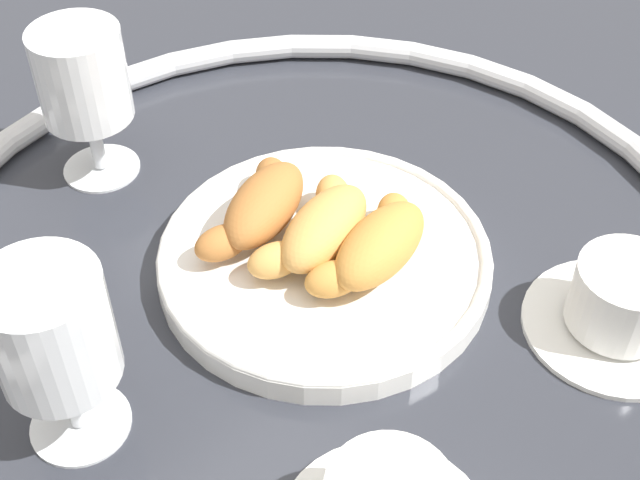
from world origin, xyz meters
TOP-DOWN VIEW (x-y plane):
  - ground_plane at (0.00, 0.00)m, footprint 2.20×2.20m
  - table_chrome_rim at (0.00, 0.00)m, footprint 0.67×0.67m
  - pastry_plate at (0.01, 0.00)m, footprint 0.26×0.26m
  - croissant_large at (0.02, -0.04)m, footprint 0.14×0.07m
  - croissant_small at (0.01, 0.01)m, footprint 0.14×0.08m
  - croissant_extra at (-0.00, 0.06)m, footprint 0.13×0.09m
  - coffee_cup_far at (0.10, -0.20)m, footprint 0.14×0.14m
  - juice_glass_left at (-0.21, 0.03)m, footprint 0.08×0.08m
  - juice_glass_right at (-0.02, 0.23)m, footprint 0.08×0.08m
  - sugar_packet at (-0.16, 0.15)m, footprint 0.05×0.04m

SIDE VIEW (x-z plane):
  - ground_plane at x=0.00m, z-range 0.00..0.00m
  - sugar_packet at x=-0.16m, z-range 0.00..0.01m
  - table_chrome_rim at x=0.00m, z-range 0.00..0.02m
  - pastry_plate at x=0.01m, z-range 0.00..0.03m
  - coffee_cup_far at x=0.10m, z-range 0.00..0.06m
  - croissant_large at x=0.02m, z-range 0.02..0.06m
  - croissant_small at x=0.01m, z-range 0.02..0.06m
  - croissant_extra at x=0.00m, z-range 0.02..0.06m
  - juice_glass_left at x=-0.21m, z-range 0.02..0.16m
  - juice_glass_right at x=-0.02m, z-range 0.02..0.16m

